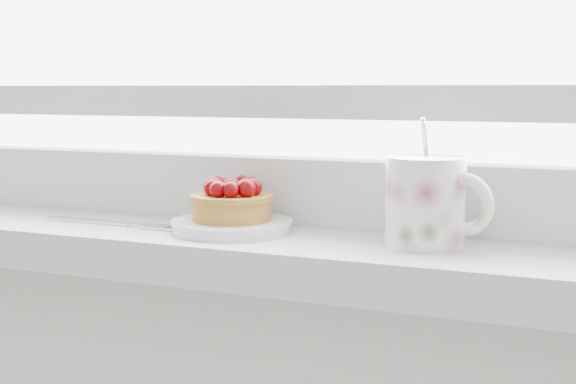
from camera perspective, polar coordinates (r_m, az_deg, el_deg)
The scene contains 4 objects.
saucer at distance 0.81m, azimuth -4.01°, elevation -2.41°, with size 0.12×0.12×0.01m, color white.
raspberry_tart at distance 0.81m, azimuth -4.01°, elevation -0.62°, with size 0.08×0.08×0.04m.
floral_mug at distance 0.74m, azimuth 9.92°, elevation -0.57°, with size 0.11×0.09×0.12m.
fork at distance 0.87m, azimuth -12.00°, elevation -2.20°, with size 0.18×0.02×0.00m.
Camera 1 is at (0.32, 1.17, 1.08)m, focal length 50.00 mm.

